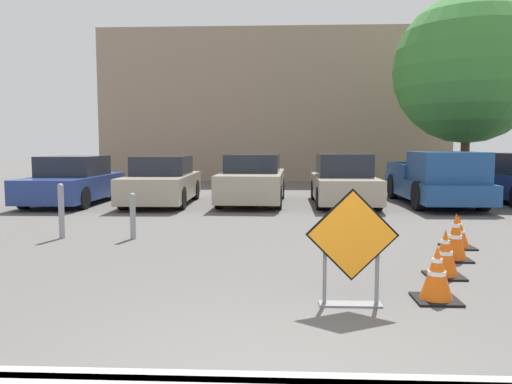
{
  "coord_description": "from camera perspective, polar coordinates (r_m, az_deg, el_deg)",
  "views": [
    {
      "loc": [
        0.09,
        -3.49,
        1.83
      ],
      "look_at": [
        -0.48,
        8.93,
        0.65
      ],
      "focal_mm": 35.0,
      "sensor_mm": 36.0,
      "label": 1
    }
  ],
  "objects": [
    {
      "name": "parked_car_nearest",
      "position": [
        16.5,
        -20.17,
        1.1
      ],
      "size": [
        1.95,
        4.37,
        1.48
      ],
      "rotation": [
        0.0,
        0.0,
        3.14
      ],
      "color": "navy",
      "rests_on": "ground_plane"
    },
    {
      "name": "street_tree_behind_lot",
      "position": [
        20.61,
        23.09,
        12.77
      ],
      "size": [
        5.47,
        5.47,
        7.36
      ],
      "color": "#513823",
      "rests_on": "ground_plane"
    },
    {
      "name": "bollard_second",
      "position": [
        10.46,
        -21.37,
        -1.88
      ],
      "size": [
        0.12,
        0.12,
        1.08
      ],
      "color": "gray",
      "rests_on": "ground_plane"
    },
    {
      "name": "bollard_nearest",
      "position": [
        9.98,
        -13.91,
        -2.52
      ],
      "size": [
        0.12,
        0.12,
        0.9
      ],
      "color": "gray",
      "rests_on": "ground_plane"
    },
    {
      "name": "ground_plane",
      "position": [
        13.61,
        2.24,
        -2.3
      ],
      "size": [
        96.0,
        96.0,
        0.0
      ],
      "primitive_type": "plane",
      "color": "#565451"
    },
    {
      "name": "traffic_cone_third",
      "position": [
        8.53,
        21.84,
        -4.83
      ],
      "size": [
        0.47,
        0.47,
        0.76
      ],
      "color": "black",
      "rests_on": "ground_plane"
    },
    {
      "name": "pickup_truck",
      "position": [
        15.97,
        20.0,
        1.19
      ],
      "size": [
        2.01,
        5.27,
        1.63
      ],
      "rotation": [
        0.0,
        0.0,
        3.14
      ],
      "color": "navy",
      "rests_on": "ground_plane"
    },
    {
      "name": "traffic_cone_fourth",
      "position": [
        9.58,
        22.1,
        -4.29
      ],
      "size": [
        0.54,
        0.54,
        0.58
      ],
      "color": "black",
      "rests_on": "ground_plane"
    },
    {
      "name": "parked_car_fourth",
      "position": [
        15.48,
        9.97,
        1.17
      ],
      "size": [
        1.86,
        4.26,
        1.55
      ],
      "rotation": [
        0.0,
        0.0,
        3.13
      ],
      "color": "#A39984",
      "rests_on": "ground_plane"
    },
    {
      "name": "parked_car_second",
      "position": [
        15.65,
        -10.69,
        1.13
      ],
      "size": [
        1.93,
        4.33,
        1.48
      ],
      "rotation": [
        0.0,
        0.0,
        3.16
      ],
      "color": "#A39984",
      "rests_on": "ground_plane"
    },
    {
      "name": "parked_car_third",
      "position": [
        15.59,
        -0.36,
        1.34
      ],
      "size": [
        2.01,
        4.6,
        1.53
      ],
      "rotation": [
        0.0,
        0.0,
        3.11
      ],
      "color": "#A39984",
      "rests_on": "ground_plane"
    },
    {
      "name": "building_facade_backdrop",
      "position": [
        27.29,
        2.06,
        9.53
      ],
      "size": [
        17.5,
        5.0,
        7.57
      ],
      "color": "gray",
      "rests_on": "ground_plane"
    },
    {
      "name": "traffic_cone_nearest",
      "position": [
        6.29,
        19.96,
        -8.82
      ],
      "size": [
        0.51,
        0.51,
        0.66
      ],
      "color": "black",
      "rests_on": "ground_plane"
    },
    {
      "name": "road_closed_sign",
      "position": [
        5.73,
        10.9,
        -5.95
      ],
      "size": [
        1.05,
        0.2,
        1.35
      ],
      "color": "black",
      "rests_on": "ground_plane"
    },
    {
      "name": "traffic_cone_second",
      "position": [
        7.42,
        20.78,
        -6.62
      ],
      "size": [
        0.49,
        0.49,
        0.67
      ],
      "color": "black",
      "rests_on": "ground_plane"
    }
  ]
}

